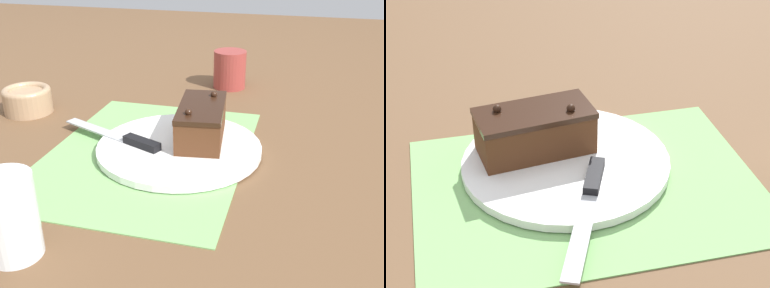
# 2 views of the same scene
# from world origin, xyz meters

# --- Properties ---
(ground_plane) EXTENTS (3.00, 3.00, 0.00)m
(ground_plane) POSITION_xyz_m (0.00, 0.00, 0.00)
(ground_plane) COLOR brown
(placemat_woven) EXTENTS (0.46, 0.34, 0.00)m
(placemat_woven) POSITION_xyz_m (0.00, 0.00, 0.00)
(placemat_woven) COLOR #7AB266
(placemat_woven) RESTS_ON ground_plane
(cake_plate) EXTENTS (0.29, 0.29, 0.01)m
(cake_plate) POSITION_xyz_m (0.02, -0.05, 0.01)
(cake_plate) COLOR white
(cake_plate) RESTS_ON placemat_woven
(chocolate_cake) EXTENTS (0.17, 0.10, 0.07)m
(chocolate_cake) POSITION_xyz_m (0.05, -0.08, 0.05)
(chocolate_cake) COLOR #512D19
(chocolate_cake) RESTS_ON cake_plate
(serving_knife) EXTENTS (0.11, 0.22, 0.01)m
(serving_knife) POSITION_xyz_m (0.01, 0.04, 0.02)
(serving_knife) COLOR black
(serving_knife) RESTS_ON cake_plate
(drinking_glass) EXTENTS (0.07, 0.07, 0.11)m
(drinking_glass) POSITION_xyz_m (-0.30, 0.06, 0.05)
(drinking_glass) COLOR white
(drinking_glass) RESTS_ON ground_plane
(small_bowl) EXTENTS (0.10, 0.10, 0.06)m
(small_bowl) POSITION_xyz_m (0.12, 0.32, 0.03)
(small_bowl) COLOR tan
(small_bowl) RESTS_ON ground_plane
(coffee_mug) EXTENTS (0.09, 0.08, 0.09)m
(coffee_mug) POSITION_xyz_m (0.41, -0.07, 0.05)
(coffee_mug) COLOR #993833
(coffee_mug) RESTS_ON ground_plane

